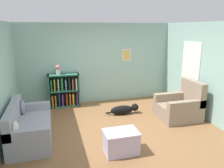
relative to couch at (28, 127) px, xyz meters
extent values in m
plane|color=brown|center=(2.04, 0.02, -0.30)|extent=(14.00, 14.00, 0.00)
cube|color=#93BCB2|center=(2.04, 2.27, 1.00)|extent=(5.60, 0.10, 2.60)
cube|color=silver|center=(3.04, 2.21, 1.25)|extent=(0.32, 0.02, 0.40)
cube|color=#DBBC56|center=(3.04, 2.20, 1.25)|extent=(0.24, 0.01, 0.32)
cube|color=#93BCB2|center=(4.59, 0.02, 1.00)|extent=(0.10, 5.00, 2.60)
cube|color=white|center=(4.53, 0.72, 0.72)|extent=(0.02, 0.84, 2.05)
sphere|color=tan|center=(4.51, 0.37, 0.70)|extent=(0.05, 0.05, 0.05)
cube|color=#9399A3|center=(0.06, 0.00, -0.10)|extent=(0.84, 1.71, 0.42)
cube|color=#9399A3|center=(-0.28, 0.00, 0.33)|extent=(0.16, 1.71, 0.43)
cube|color=#9399A3|center=(0.06, -0.78, 0.21)|extent=(0.84, 0.16, 0.19)
cube|color=#9399A3|center=(0.06, 0.77, 0.21)|extent=(0.84, 0.16, 0.19)
ellipsoid|color=beige|center=(-0.16, -0.60, 0.27)|extent=(0.14, 0.31, 0.31)
ellipsoid|color=slate|center=(-0.16, 0.60, 0.28)|extent=(0.14, 0.34, 0.34)
cube|color=#2D6B56|center=(0.46, 2.03, 0.22)|extent=(0.04, 0.36, 1.04)
cube|color=#2D6B56|center=(1.37, 2.03, 0.22)|extent=(0.04, 0.36, 1.04)
cube|color=#2D6B56|center=(0.91, 2.20, 0.22)|extent=(0.94, 0.02, 1.04)
cube|color=#2D6B56|center=(0.91, 2.03, -0.29)|extent=(0.94, 0.36, 0.04)
cube|color=#2D6B56|center=(0.91, 2.03, 0.22)|extent=(0.94, 0.36, 0.04)
cube|color=#2D6B56|center=(0.91, 2.03, 0.72)|extent=(0.94, 0.36, 0.04)
cube|color=orange|center=(0.54, 2.02, -0.10)|extent=(0.05, 0.27, 0.38)
cube|color=#287A3D|center=(0.53, 2.02, 0.41)|extent=(0.04, 0.27, 0.35)
cube|color=orange|center=(0.63, 2.02, -0.10)|extent=(0.04, 0.27, 0.38)
cube|color=gold|center=(0.63, 2.02, 0.43)|extent=(0.03, 0.27, 0.38)
cube|color=#234C9E|center=(0.75, 2.02, -0.07)|extent=(0.03, 0.27, 0.44)
cube|color=silver|center=(0.74, 2.02, 0.43)|extent=(0.03, 0.27, 0.38)
cube|color=#7A2D84|center=(0.85, 2.02, -0.08)|extent=(0.04, 0.27, 0.41)
cube|color=#287A3D|center=(0.85, 2.02, 0.44)|extent=(0.05, 0.27, 0.40)
cube|color=#B22823|center=(0.98, 2.02, -0.08)|extent=(0.05, 0.27, 0.42)
cube|color=#60939E|center=(0.97, 2.02, 0.40)|extent=(0.04, 0.27, 0.33)
cube|color=orange|center=(1.08, 2.02, -0.08)|extent=(0.04, 0.27, 0.41)
cube|color=black|center=(1.08, 2.02, 0.43)|extent=(0.04, 0.27, 0.39)
cube|color=gold|center=(1.18, 2.02, -0.09)|extent=(0.05, 0.27, 0.39)
cube|color=brown|center=(1.18, 2.02, 0.41)|extent=(0.04, 0.27, 0.35)
cube|color=#7A2D84|center=(1.30, 2.02, -0.06)|extent=(0.03, 0.27, 0.44)
cube|color=silver|center=(1.30, 2.02, 0.42)|extent=(0.05, 0.27, 0.36)
cube|color=gray|center=(3.85, 0.18, -0.10)|extent=(1.05, 0.93, 0.41)
cube|color=gray|center=(4.29, 0.18, 0.43)|extent=(0.18, 0.93, 0.64)
cube|color=gray|center=(3.85, -0.20, 0.22)|extent=(1.05, 0.18, 0.22)
cube|color=gray|center=(3.85, 0.55, 0.22)|extent=(1.05, 0.18, 0.22)
cube|color=#BCB2D1|center=(1.83, -1.04, -0.07)|extent=(0.66, 0.46, 0.46)
cube|color=silver|center=(1.83, -1.04, 0.14)|extent=(0.68, 0.48, 0.03)
ellipsoid|color=black|center=(2.47, 0.87, -0.17)|extent=(0.69, 0.24, 0.26)
sphere|color=black|center=(2.87, 0.87, -0.13)|extent=(0.22, 0.22, 0.22)
ellipsoid|color=black|center=(2.07, 0.91, -0.24)|extent=(0.20, 0.05, 0.05)
cylinder|color=silver|center=(0.77, 2.03, 0.82)|extent=(0.12, 0.12, 0.16)
sphere|color=#E06B70|center=(0.77, 2.03, 0.96)|extent=(0.15, 0.15, 0.15)
camera|label=1|loc=(0.60, -4.77, 2.15)|focal=35.00mm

